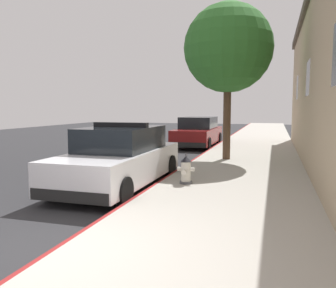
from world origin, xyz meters
name	(u,v)px	position (x,y,z in m)	size (l,w,h in m)	color
ground_plane	(111,156)	(-4.12, 10.00, -0.10)	(34.67, 60.00, 0.20)	#2B2B2D
sidewalk_pavement	(249,158)	(1.88, 10.00, 0.07)	(3.75, 60.00, 0.15)	#ADA89E
curb_painted_edge	(201,156)	(-0.04, 10.00, 0.07)	(0.08, 60.00, 0.15)	maroon
police_cruiser	(120,158)	(-1.05, 4.34, 0.74)	(1.94, 4.84, 1.68)	white
parked_car_silver_ahead	(198,132)	(-1.09, 14.29, 0.74)	(1.94, 4.84, 1.56)	maroon
fire_hydrant	(186,170)	(0.68, 4.51, 0.50)	(0.44, 0.40, 0.76)	#4C4C51
street_tree	(228,48)	(1.10, 9.07, 4.19)	(3.22, 3.22, 5.67)	brown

